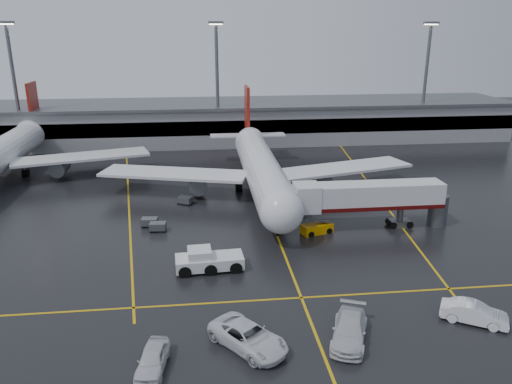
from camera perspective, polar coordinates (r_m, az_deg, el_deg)
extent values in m
plane|color=black|center=(67.47, 1.49, -2.63)|extent=(220.00, 220.00, 0.00)
cube|color=gold|center=(67.47, 1.49, -2.62)|extent=(0.25, 90.00, 0.02)
cube|color=gold|center=(47.87, 5.24, -12.02)|extent=(60.00, 0.25, 0.02)
cube|color=gold|center=(77.08, -14.47, -0.51)|extent=(9.99, 69.35, 0.02)
cube|color=gold|center=(80.90, 13.22, 0.49)|extent=(7.57, 69.64, 0.02)
cube|color=gray|center=(112.54, -1.92, 8.02)|extent=(120.00, 18.00, 8.00)
cube|color=black|center=(103.83, -1.52, 7.43)|extent=(120.00, 0.40, 3.00)
cube|color=#595B60|center=(111.85, -1.94, 10.19)|extent=(122.00, 19.00, 0.60)
cylinder|color=#595B60|center=(111.03, -25.94, 10.52)|extent=(0.70, 0.70, 25.00)
cube|color=#595B60|center=(110.42, -26.89, 17.03)|extent=(3.00, 1.20, 0.50)
cube|color=#FFE5B2|center=(110.42, -26.87, 16.87)|extent=(2.60, 0.90, 0.20)
cylinder|color=#595B60|center=(105.09, -4.47, 11.93)|extent=(0.70, 0.70, 25.00)
cube|color=#595B60|center=(104.44, -4.65, 18.87)|extent=(3.00, 1.20, 0.50)
cube|color=#FFE5B2|center=(104.44, -4.65, 18.70)|extent=(2.60, 0.90, 0.20)
cylinder|color=#595B60|center=(115.86, 18.86, 11.62)|extent=(0.70, 0.70, 25.00)
cube|color=#595B60|center=(115.28, 19.54, 17.88)|extent=(3.00, 1.20, 0.50)
cube|color=#FFE5B2|center=(115.28, 19.52, 17.73)|extent=(2.60, 0.90, 0.20)
cylinder|color=silver|center=(73.68, 0.66, 2.64)|extent=(5.20, 36.00, 5.20)
sphere|color=silver|center=(56.75, 2.93, -2.26)|extent=(5.20, 5.20, 5.20)
cone|color=silver|center=(93.82, -0.96, 6.44)|extent=(4.94, 8.00, 4.94)
cube|color=maroon|center=(93.91, -1.03, 9.49)|extent=(0.50, 5.50, 8.50)
cube|color=silver|center=(93.78, -0.96, 6.56)|extent=(14.00, 3.00, 0.25)
cube|color=silver|center=(75.39, -9.40, 2.12)|extent=(22.80, 11.83, 0.40)
cube|color=silver|center=(78.41, 9.95, 2.72)|extent=(22.80, 11.83, 0.40)
cylinder|color=#595B60|center=(74.72, -6.69, 0.97)|extent=(2.60, 4.50, 2.60)
cylinder|color=#595B60|center=(76.97, 7.59, 1.46)|extent=(2.60, 4.50, 2.60)
cylinder|color=#595B60|center=(60.67, 2.42, -4.10)|extent=(0.56, 0.56, 2.00)
cylinder|color=#595B60|center=(77.14, -1.99, 0.87)|extent=(0.56, 0.56, 2.00)
cylinder|color=#595B60|center=(77.88, 2.71, 1.03)|extent=(0.56, 0.56, 2.00)
cylinder|color=black|center=(60.88, 2.42, -4.58)|extent=(0.40, 1.10, 1.10)
cylinder|color=black|center=(77.28, -1.99, 0.56)|extent=(1.00, 1.40, 1.40)
cylinder|color=black|center=(78.02, 2.70, 0.72)|extent=(1.00, 1.40, 1.40)
cone|color=silver|center=(110.23, -24.07, 6.65)|extent=(4.94, 8.00, 4.94)
cube|color=maroon|center=(110.42, -24.25, 9.24)|extent=(0.50, 5.50, 8.50)
cube|color=silver|center=(110.20, -24.08, 6.75)|extent=(14.00, 3.00, 0.25)
cube|color=silver|center=(89.16, -19.41, 3.83)|extent=(22.80, 11.83, 0.40)
cylinder|color=#595B60|center=(89.41, -21.64, 2.69)|extent=(2.60, 4.50, 2.60)
cylinder|color=#595B60|center=(93.35, -25.00, 2.24)|extent=(0.56, 0.56, 2.00)
cylinder|color=black|center=(93.46, -24.96, 1.97)|extent=(1.00, 1.40, 1.40)
cube|color=silver|center=(63.29, 13.12, -0.33)|extent=(18.00, 3.20, 3.00)
cube|color=#470707|center=(63.71, 13.04, -1.44)|extent=(18.00, 3.30, 0.50)
cube|color=silver|center=(61.07, 5.85, -0.62)|extent=(3.00, 3.40, 3.30)
cylinder|color=#595B60|center=(65.67, 16.23, -2.60)|extent=(0.80, 0.80, 3.00)
cube|color=#595B60|center=(66.04, 16.15, -3.45)|extent=(2.60, 1.60, 0.90)
cylinder|color=#595B60|center=(67.56, 20.19, -1.97)|extent=(2.40, 2.40, 4.00)
cylinder|color=black|center=(65.63, 15.26, -3.50)|extent=(0.90, 1.80, 0.90)
cylinder|color=black|center=(66.46, 17.03, -3.39)|extent=(0.90, 1.80, 0.90)
cube|color=silver|center=(52.58, -5.37, -7.98)|extent=(7.21, 3.24, 1.21)
cube|color=silver|center=(52.08, -6.52, -7.05)|extent=(2.56, 2.56, 1.01)
cube|color=black|center=(52.08, -6.52, -7.05)|extent=(2.30, 2.30, 0.91)
cylinder|color=black|center=(52.63, -8.23, -8.50)|extent=(1.49, 3.10, 1.31)
cylinder|color=black|center=(52.73, -5.36, -8.32)|extent=(1.49, 3.10, 1.31)
cylinder|color=black|center=(52.96, -2.51, -8.13)|extent=(1.49, 3.10, 1.31)
cube|color=orange|center=(61.85, 7.02, -4.19)|extent=(4.21, 2.78, 1.19)
cube|color=#595B60|center=(61.42, 7.06, -3.21)|extent=(3.87, 2.12, 1.36)
cylinder|color=black|center=(61.31, 5.98, -4.63)|extent=(1.31, 1.99, 0.76)
cylinder|color=black|center=(62.61, 8.02, -4.21)|extent=(1.31, 1.99, 0.76)
imported|color=silver|center=(40.75, -0.89, -16.33)|extent=(6.87, 7.43, 1.93)
imported|color=silver|center=(42.27, 10.71, -15.31)|extent=(4.85, 7.03, 1.89)
imported|color=white|center=(47.59, 23.81, -12.62)|extent=(5.72, 4.45, 1.81)
imported|color=silver|center=(39.46, -11.81, -18.31)|extent=(2.67, 5.18, 1.69)
cube|color=#595B60|center=(63.14, -11.23, -3.87)|extent=(2.10, 1.47, 0.90)
cylinder|color=black|center=(63.01, -11.99, -4.44)|extent=(0.40, 0.20, 0.40)
cylinder|color=black|center=(62.74, -10.55, -4.44)|extent=(0.40, 0.20, 0.40)
cylinder|color=black|center=(63.91, -11.84, -4.09)|extent=(0.40, 0.20, 0.40)
cylinder|color=black|center=(63.65, -10.42, -4.10)|extent=(0.40, 0.20, 0.40)
cube|color=#595B60|center=(64.83, -12.16, -3.34)|extent=(2.11, 1.48, 0.90)
cylinder|color=black|center=(64.71, -12.91, -3.89)|extent=(0.40, 0.20, 0.40)
cylinder|color=black|center=(64.40, -11.51, -3.89)|extent=(0.40, 0.20, 0.40)
cylinder|color=black|center=(65.62, -12.74, -3.56)|extent=(0.40, 0.20, 0.40)
cylinder|color=black|center=(65.32, -11.37, -3.56)|extent=(0.40, 0.20, 0.40)
cube|color=#595B60|center=(72.05, -8.16, -0.88)|extent=(2.38, 2.11, 0.90)
cylinder|color=black|center=(72.19, -8.90, -1.28)|extent=(0.40, 0.20, 0.40)
cylinder|color=black|center=(71.41, -7.79, -1.44)|extent=(0.40, 0.20, 0.40)
cylinder|color=black|center=(73.00, -8.49, -1.03)|extent=(0.40, 0.20, 0.40)
cylinder|color=black|center=(72.22, -7.40, -1.20)|extent=(0.40, 0.20, 0.40)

